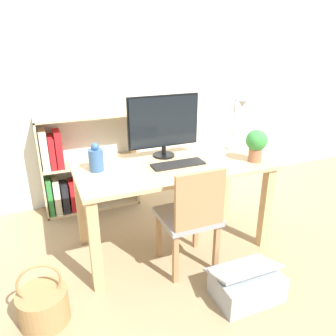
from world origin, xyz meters
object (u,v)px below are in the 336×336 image
vase (96,159)px  basket (43,305)px  keyboard (178,164)px  monitor (164,123)px  storage_box (246,284)px  desk_lamp (238,120)px  potted_plant (256,143)px  chair (191,216)px  bookshelf (73,173)px

vase → basket: 1.00m
keyboard → basket: size_ratio=0.98×
monitor → vase: monitor is taller
storage_box → keyboard: bearing=104.9°
vase → storage_box: bearing=-47.0°
desk_lamp → potted_plant: 0.30m
vase → desk_lamp: 1.19m
keyboard → vase: 0.61m
chair → storage_box: size_ratio=1.87×
monitor → chair: size_ratio=0.71×
keyboard → chair: bearing=-95.8°
basket → storage_box: bearing=-13.4°
vase → bookshelf: (-0.10, 0.83, -0.42)m
monitor → keyboard: size_ratio=1.44×
potted_plant → bookshelf: size_ratio=0.27×
desk_lamp → storage_box: size_ratio=0.99×
monitor → basket: (-1.05, -0.64, -0.88)m
keyboard → desk_lamp: (0.59, 0.12, 0.26)m
chair → basket: chair is taller
keyboard → basket: (-1.07, -0.41, -0.61)m
vase → desk_lamp: size_ratio=0.48×
potted_plant → bookshelf: potted_plant is taller
chair → vase: bearing=135.6°
chair → bookshelf: (-0.66, 1.26, -0.06)m
chair → basket: size_ratio=1.99×
desk_lamp → bookshelf: bearing=146.7°
vase → potted_plant: potted_plant is taller
vase → desk_lamp: bearing=-0.4°
bookshelf → desk_lamp: bearing=-33.3°
potted_plant → bookshelf: 1.76m
vase → basket: vase is taller
vase → basket: size_ratio=0.51×
keyboard → storage_box: bearing=-75.1°
keyboard → potted_plant: (0.59, -0.15, 0.14)m
basket → storage_box: (1.26, -0.30, -0.02)m
potted_plant → storage_box: (-0.40, -0.56, -0.77)m
chair → monitor: bearing=82.4°
keyboard → vase: size_ratio=1.91×
basket → storage_box: size_ratio=0.94×
keyboard → bookshelf: bearing=125.7°
vase → bookshelf: size_ratio=0.22×
monitor → storage_box: monitor is taller
desk_lamp → chair: size_ratio=0.53×
bookshelf → basket: (-0.38, -1.37, -0.28)m
monitor → desk_lamp: 0.62m
keyboard → storage_box: (0.19, -0.71, -0.63)m
potted_plant → chair: (-0.62, -0.15, -0.42)m
keyboard → potted_plant: size_ratio=1.61×
keyboard → vase: bearing=167.9°
monitor → vase: bearing=-169.5°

